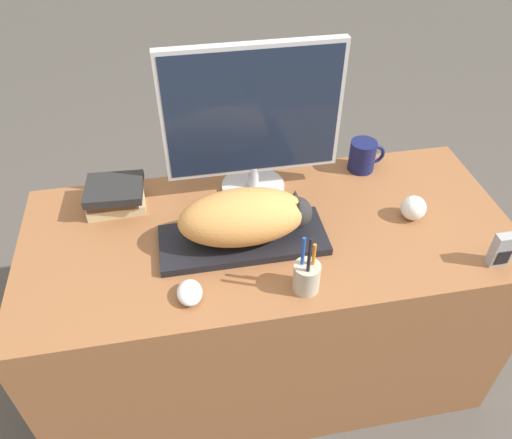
{
  "coord_description": "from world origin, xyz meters",
  "views": [
    {
      "loc": [
        -0.24,
        -0.74,
        1.72
      ],
      "look_at": [
        -0.04,
        0.31,
        0.77
      ],
      "focal_mm": 35.0,
      "sensor_mm": 36.0,
      "label": 1
    }
  ],
  "objects_px": {
    "coffee_mug": "(363,156)",
    "book_stack": "(115,195)",
    "monitor": "(253,118)",
    "baseball": "(413,208)",
    "pen_cup": "(307,276)",
    "computer_mouse": "(190,293)",
    "keyboard": "(243,240)",
    "phone": "(502,250)",
    "cat": "(247,217)"
  },
  "relations": [
    {
      "from": "coffee_mug",
      "to": "book_stack",
      "type": "relative_size",
      "value": 0.68
    },
    {
      "from": "monitor",
      "to": "baseball",
      "type": "xyz_separation_m",
      "value": [
        0.45,
        -0.23,
        -0.22
      ]
    },
    {
      "from": "coffee_mug",
      "to": "pen_cup",
      "type": "xyz_separation_m",
      "value": [
        -0.32,
        -0.49,
        -0.01
      ]
    },
    {
      "from": "baseball",
      "to": "book_stack",
      "type": "xyz_separation_m",
      "value": [
        -0.89,
        0.22,
        0.01
      ]
    },
    {
      "from": "computer_mouse",
      "to": "book_stack",
      "type": "xyz_separation_m",
      "value": [
        -0.19,
        0.41,
        0.03
      ]
    },
    {
      "from": "keyboard",
      "to": "phone",
      "type": "relative_size",
      "value": 4.58
    },
    {
      "from": "phone",
      "to": "book_stack",
      "type": "xyz_separation_m",
      "value": [
        -1.04,
        0.44,
        -0.01
      ]
    },
    {
      "from": "coffee_mug",
      "to": "pen_cup",
      "type": "height_order",
      "value": "pen_cup"
    },
    {
      "from": "phone",
      "to": "book_stack",
      "type": "distance_m",
      "value": 1.13
    },
    {
      "from": "keyboard",
      "to": "monitor",
      "type": "height_order",
      "value": "monitor"
    },
    {
      "from": "keyboard",
      "to": "pen_cup",
      "type": "height_order",
      "value": "pen_cup"
    },
    {
      "from": "keyboard",
      "to": "book_stack",
      "type": "distance_m",
      "value": 0.43
    },
    {
      "from": "cat",
      "to": "pen_cup",
      "type": "height_order",
      "value": "pen_cup"
    },
    {
      "from": "computer_mouse",
      "to": "monitor",
      "type": "bearing_deg",
      "value": 59.98
    },
    {
      "from": "pen_cup",
      "to": "book_stack",
      "type": "relative_size",
      "value": 1.07
    },
    {
      "from": "cat",
      "to": "keyboard",
      "type": "bearing_deg",
      "value": -180.0
    },
    {
      "from": "keyboard",
      "to": "pen_cup",
      "type": "bearing_deg",
      "value": -56.01
    },
    {
      "from": "pen_cup",
      "to": "baseball",
      "type": "distance_m",
      "value": 0.45
    },
    {
      "from": "pen_cup",
      "to": "book_stack",
      "type": "height_order",
      "value": "pen_cup"
    },
    {
      "from": "computer_mouse",
      "to": "phone",
      "type": "relative_size",
      "value": 0.82
    },
    {
      "from": "cat",
      "to": "baseball",
      "type": "relative_size",
      "value": 5.01
    },
    {
      "from": "monitor",
      "to": "coffee_mug",
      "type": "xyz_separation_m",
      "value": [
        0.39,
        0.04,
        -0.21
      ]
    },
    {
      "from": "cat",
      "to": "coffee_mug",
      "type": "distance_m",
      "value": 0.53
    },
    {
      "from": "computer_mouse",
      "to": "coffee_mug",
      "type": "xyz_separation_m",
      "value": [
        0.63,
        0.46,
        0.03
      ]
    },
    {
      "from": "computer_mouse",
      "to": "phone",
      "type": "bearing_deg",
      "value": -2.19
    },
    {
      "from": "coffee_mug",
      "to": "phone",
      "type": "height_order",
      "value": "coffee_mug"
    },
    {
      "from": "pen_cup",
      "to": "book_stack",
      "type": "xyz_separation_m",
      "value": [
        -0.5,
        0.43,
        -0.0
      ]
    },
    {
      "from": "monitor",
      "to": "phone",
      "type": "height_order",
      "value": "monitor"
    },
    {
      "from": "monitor",
      "to": "baseball",
      "type": "bearing_deg",
      "value": -26.59
    },
    {
      "from": "keyboard",
      "to": "monitor",
      "type": "distance_m",
      "value": 0.36
    },
    {
      "from": "keyboard",
      "to": "coffee_mug",
      "type": "bearing_deg",
      "value": 32.11
    },
    {
      "from": "cat",
      "to": "baseball",
      "type": "bearing_deg",
      "value": 1.97
    },
    {
      "from": "pen_cup",
      "to": "book_stack",
      "type": "distance_m",
      "value": 0.66
    },
    {
      "from": "coffee_mug",
      "to": "pen_cup",
      "type": "relative_size",
      "value": 0.63
    },
    {
      "from": "book_stack",
      "to": "computer_mouse",
      "type": "bearing_deg",
      "value": -64.49
    },
    {
      "from": "monitor",
      "to": "coffee_mug",
      "type": "distance_m",
      "value": 0.44
    },
    {
      "from": "cat",
      "to": "monitor",
      "type": "distance_m",
      "value": 0.3
    },
    {
      "from": "book_stack",
      "to": "phone",
      "type": "bearing_deg",
      "value": -22.91
    },
    {
      "from": "keyboard",
      "to": "coffee_mug",
      "type": "xyz_separation_m",
      "value": [
        0.46,
        0.29,
        0.04
      ]
    },
    {
      "from": "coffee_mug",
      "to": "keyboard",
      "type": "bearing_deg",
      "value": -147.89
    },
    {
      "from": "keyboard",
      "to": "phone",
      "type": "height_order",
      "value": "phone"
    },
    {
      "from": "phone",
      "to": "pen_cup",
      "type": "bearing_deg",
      "value": 179.14
    },
    {
      "from": "cat",
      "to": "computer_mouse",
      "type": "bearing_deg",
      "value": -135.99
    },
    {
      "from": "coffee_mug",
      "to": "baseball",
      "type": "xyz_separation_m",
      "value": [
        0.07,
        -0.27,
        -0.02
      ]
    },
    {
      "from": "cat",
      "to": "monitor",
      "type": "relative_size",
      "value": 0.71
    },
    {
      "from": "coffee_mug",
      "to": "book_stack",
      "type": "bearing_deg",
      "value": -176.19
    },
    {
      "from": "monitor",
      "to": "book_stack",
      "type": "height_order",
      "value": "monitor"
    },
    {
      "from": "keyboard",
      "to": "baseball",
      "type": "bearing_deg",
      "value": 1.92
    },
    {
      "from": "keyboard",
      "to": "pen_cup",
      "type": "distance_m",
      "value": 0.24
    },
    {
      "from": "keyboard",
      "to": "phone",
      "type": "xyz_separation_m",
      "value": [
        0.68,
        -0.21,
        0.04
      ]
    }
  ]
}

